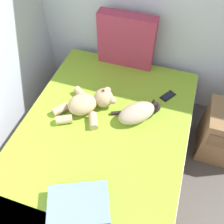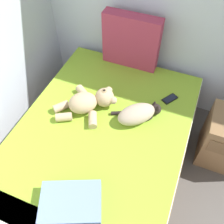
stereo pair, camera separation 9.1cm
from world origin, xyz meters
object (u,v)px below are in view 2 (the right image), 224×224
object	(u,v)px
teddy_bear	(89,102)
cell_phone	(170,99)
bed	(100,150)
throw_pillow	(71,204)
cat	(138,114)
patterned_cushion	(131,41)

from	to	relation	value
teddy_bear	cell_phone	xyz separation A→B (m)	(0.65, 0.37, -0.07)
bed	throw_pillow	distance (m)	0.70
cat	teddy_bear	distance (m)	0.45
cat	cell_phone	size ratio (longest dim) A/B	2.55
bed	throw_pillow	world-z (taller)	throw_pillow
cat	throw_pillow	bearing A→B (deg)	-101.45
cell_phone	cat	bearing A→B (deg)	-121.87
cat	cell_phone	distance (m)	0.40
bed	teddy_bear	xyz separation A→B (m)	(-0.19, 0.23, 0.35)
bed	throw_pillow	xyz separation A→B (m)	(0.07, -0.62, 0.32)
patterned_cushion	throw_pillow	bearing A→B (deg)	-85.12
patterned_cushion	cat	distance (m)	0.78
cat	teddy_bear	world-z (taller)	teddy_bear
patterned_cushion	throw_pillow	distance (m)	1.59
teddy_bear	throw_pillow	size ratio (longest dim) A/B	1.32
teddy_bear	cell_phone	size ratio (longest dim) A/B	3.23
patterned_cushion	throw_pillow	size ratio (longest dim) A/B	1.41
patterned_cushion	teddy_bear	distance (m)	0.76
cat	teddy_bear	xyz separation A→B (m)	(-0.44, -0.04, 0.01)
throw_pillow	patterned_cushion	bearing A→B (deg)	94.88
bed	cell_phone	size ratio (longest dim) A/B	12.78
cell_phone	throw_pillow	distance (m)	1.28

